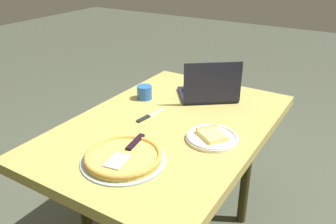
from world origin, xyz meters
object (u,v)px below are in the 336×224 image
pizza_tray (124,157)px  drink_cup (144,92)px  laptop (209,91)px  table_knife (148,116)px  pizza_plate (212,137)px  dining_table (169,135)px

pizza_tray → drink_cup: 0.63m
laptop → table_knife: laptop is taller
pizza_tray → table_knife: size_ratio=1.71×
table_knife → laptop: bearing=-23.0°
laptop → drink_cup: laptop is taller
table_knife → drink_cup: bearing=39.6°
laptop → pizza_plate: bearing=-152.4°
dining_table → drink_cup: 0.35m
pizza_tray → pizza_plate: bearing=-33.9°
pizza_plate → pizza_tray: same height
drink_cup → pizza_tray: bearing=-152.6°
pizza_tray → drink_cup: (0.56, 0.29, 0.02)m
dining_table → pizza_tray: size_ratio=3.80×
dining_table → pizza_tray: bearing=-177.5°
laptop → pizza_tray: laptop is taller
pizza_tray → drink_cup: drink_cup is taller
table_knife → dining_table: bearing=-91.2°
dining_table → laptop: size_ratio=3.31×
dining_table → drink_cup: bearing=56.1°
pizza_plate → laptop: bearing=27.6°
drink_cup → pizza_plate: bearing=-113.1°
pizza_plate → pizza_tray: (-0.34, 0.23, 0.00)m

